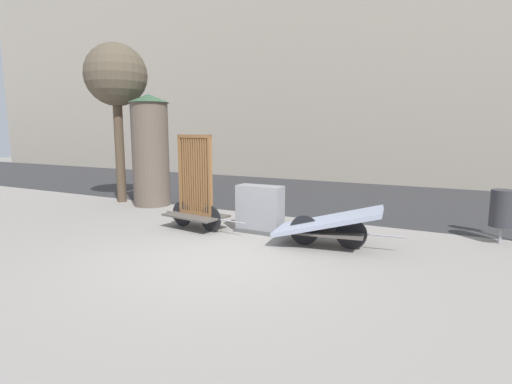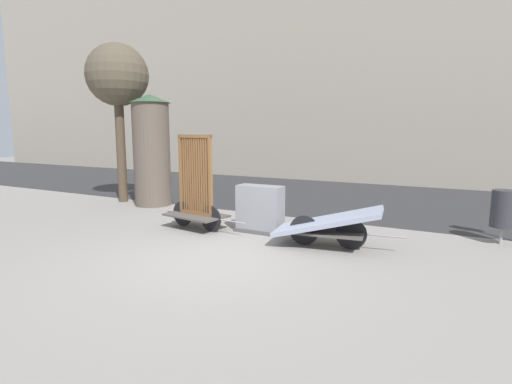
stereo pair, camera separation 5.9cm
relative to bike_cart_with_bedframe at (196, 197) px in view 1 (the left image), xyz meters
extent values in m
plane|color=gray|center=(1.49, -1.59, -0.72)|extent=(60.00, 60.00, 0.00)
cube|color=#2D2D30|center=(1.49, 5.79, -0.71)|extent=(56.00, 7.37, 0.01)
cube|color=#9E9384|center=(1.49, 11.47, 6.96)|extent=(48.00, 4.00, 15.36)
cube|color=#4C4742|center=(-0.01, 0.00, -0.42)|extent=(1.44, 0.98, 0.04)
cylinder|color=black|center=(0.43, -0.06, -0.44)|extent=(0.56, 0.12, 0.56)
cylinder|color=black|center=(-0.44, 0.06, -0.44)|extent=(0.56, 0.12, 0.56)
cylinder|color=gray|center=(1.00, -0.14, -0.42)|extent=(0.70, 0.13, 0.03)
cube|color=brown|center=(-0.01, 0.00, -0.36)|extent=(0.95, 0.21, 0.07)
cube|color=brown|center=(-0.01, 0.00, 1.31)|extent=(0.95, 0.21, 0.07)
cube|color=brown|center=(-0.44, 0.06, 0.47)|extent=(0.08, 0.08, 1.74)
cube|color=brown|center=(0.43, -0.06, 0.47)|extent=(0.08, 0.08, 1.74)
cube|color=brown|center=(-0.34, 0.05, 0.47)|extent=(0.04, 0.05, 1.67)
cube|color=brown|center=(-0.27, 0.04, 0.47)|extent=(0.04, 0.05, 1.67)
cube|color=brown|center=(-0.21, 0.03, 0.47)|extent=(0.04, 0.05, 1.67)
cube|color=brown|center=(-0.14, 0.02, 0.47)|extent=(0.04, 0.05, 1.67)
cube|color=brown|center=(-0.07, 0.01, 0.47)|extent=(0.04, 0.05, 1.67)
cube|color=brown|center=(-0.01, 0.00, 0.47)|extent=(0.04, 0.05, 1.67)
cube|color=brown|center=(0.06, -0.01, 0.47)|extent=(0.04, 0.05, 1.67)
cube|color=brown|center=(0.13, -0.02, 0.47)|extent=(0.04, 0.05, 1.67)
cube|color=brown|center=(0.20, -0.03, 0.47)|extent=(0.04, 0.05, 1.67)
cube|color=brown|center=(0.26, -0.04, 0.47)|extent=(0.04, 0.05, 1.67)
cube|color=brown|center=(0.33, -0.05, 0.47)|extent=(0.04, 0.05, 1.67)
cube|color=#4C4742|center=(2.98, 0.00, -0.42)|extent=(1.44, 0.98, 0.04)
cylinder|color=black|center=(3.41, 0.06, -0.44)|extent=(0.56, 0.11, 0.56)
cylinder|color=black|center=(2.55, -0.06, -0.44)|extent=(0.56, 0.11, 0.56)
cylinder|color=gray|center=(3.99, 0.15, -0.42)|extent=(0.70, 0.13, 0.03)
cube|color=#8C93A8|center=(2.98, 0.00, -0.23)|extent=(2.05, 1.20, 0.58)
cube|color=#4C4C4C|center=(1.37, 0.40, -0.68)|extent=(1.04, 0.46, 0.08)
cube|color=gray|center=(1.37, 0.40, -0.22)|extent=(0.98, 0.40, 1.00)
cylinder|color=gray|center=(5.84, 1.75, -0.55)|extent=(0.06, 0.06, 0.33)
cylinder|color=#2D2D33|center=(5.84, 1.75, -0.03)|extent=(0.43, 0.43, 0.70)
cylinder|color=brown|center=(-2.85, 1.75, 0.74)|extent=(1.04, 1.04, 2.92)
cone|color=#335138|center=(-2.85, 1.75, 2.33)|extent=(1.16, 1.16, 0.24)
cylinder|color=#4C3D2D|center=(-4.06, 1.75, 0.89)|extent=(0.27, 0.27, 3.22)
sphere|color=brown|center=(-4.06, 1.75, 3.05)|extent=(1.80, 1.80, 1.80)
camera|label=1|loc=(5.16, -6.98, 1.41)|focal=28.00mm
camera|label=2|loc=(5.21, -6.95, 1.41)|focal=28.00mm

